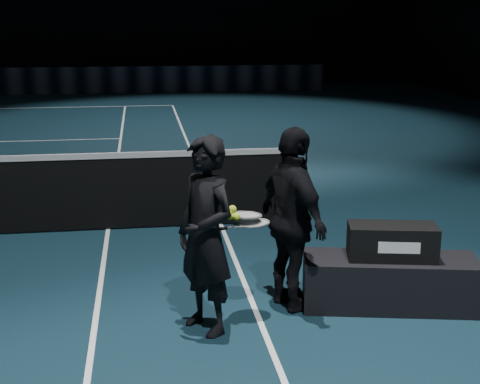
{
  "coord_description": "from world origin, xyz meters",
  "views": [
    {
      "loc": [
        4.56,
        -7.89,
        2.49
      ],
      "look_at": [
        5.33,
        -2.7,
        1.12
      ],
      "focal_mm": 50.0,
      "sensor_mm": 36.0,
      "label": 1
    }
  ],
  "objects_px": {
    "racket_upper": "(246,215)",
    "tennis_balls": "(233,214)",
    "player_bench": "(390,282)",
    "player_b": "(293,220)",
    "racket_bag": "(392,242)",
    "player_a": "(206,236)",
    "racket_lower": "(254,223)"
  },
  "relations": [
    {
      "from": "player_b",
      "to": "racket_lower",
      "type": "height_order",
      "value": "player_b"
    },
    {
      "from": "racket_bag",
      "to": "player_b",
      "type": "relative_size",
      "value": 0.47
    },
    {
      "from": "player_bench",
      "to": "player_b",
      "type": "distance_m",
      "value": 1.05
    },
    {
      "from": "player_bench",
      "to": "player_b",
      "type": "height_order",
      "value": "player_b"
    },
    {
      "from": "racket_bag",
      "to": "player_a",
      "type": "height_order",
      "value": "player_a"
    },
    {
      "from": "racket_bag",
      "to": "player_a",
      "type": "bearing_deg",
      "value": -160.76
    },
    {
      "from": "player_bench",
      "to": "racket_upper",
      "type": "relative_size",
      "value": 2.23
    },
    {
      "from": "player_b",
      "to": "tennis_balls",
      "type": "relative_size",
      "value": 13.47
    },
    {
      "from": "player_bench",
      "to": "player_b",
      "type": "xyz_separation_m",
      "value": [
        -0.86,
        0.12,
        0.58
      ]
    },
    {
      "from": "tennis_balls",
      "to": "racket_bag",
      "type": "bearing_deg",
      "value": 4.32
    },
    {
      "from": "racket_bag",
      "to": "tennis_balls",
      "type": "bearing_deg",
      "value": -163.68
    },
    {
      "from": "player_b",
      "to": "tennis_balls",
      "type": "bearing_deg",
      "value": 93.61
    },
    {
      "from": "player_bench",
      "to": "racket_lower",
      "type": "bearing_deg",
      "value": -166.3
    },
    {
      "from": "player_bench",
      "to": "tennis_balls",
      "type": "bearing_deg",
      "value": -163.68
    },
    {
      "from": "player_a",
      "to": "racket_lower",
      "type": "relative_size",
      "value": 2.38
    },
    {
      "from": "player_bench",
      "to": "player_b",
      "type": "relative_size",
      "value": 0.94
    },
    {
      "from": "racket_upper",
      "to": "player_bench",
      "type": "bearing_deg",
      "value": -25.74
    },
    {
      "from": "racket_lower",
      "to": "tennis_balls",
      "type": "bearing_deg",
      "value": 178.53
    },
    {
      "from": "player_a",
      "to": "racket_lower",
      "type": "bearing_deg",
      "value": 78.23
    },
    {
      "from": "racket_bag",
      "to": "player_a",
      "type": "distance_m",
      "value": 1.67
    },
    {
      "from": "racket_lower",
      "to": "racket_upper",
      "type": "distance_m",
      "value": 0.09
    },
    {
      "from": "player_b",
      "to": "racket_bag",
      "type": "bearing_deg",
      "value": -116.21
    },
    {
      "from": "racket_lower",
      "to": "tennis_balls",
      "type": "height_order",
      "value": "tennis_balls"
    },
    {
      "from": "player_b",
      "to": "racket_upper",
      "type": "bearing_deg",
      "value": 89.02
    },
    {
      "from": "player_a",
      "to": "player_b",
      "type": "distance_m",
      "value": 0.85
    },
    {
      "from": "racket_upper",
      "to": "tennis_balls",
      "type": "relative_size",
      "value": 5.67
    },
    {
      "from": "racket_upper",
      "to": "player_a",
      "type": "bearing_deg",
      "value": -178.29
    },
    {
      "from": "player_a",
      "to": "player_b",
      "type": "relative_size",
      "value": 1.0
    },
    {
      "from": "player_bench",
      "to": "tennis_balls",
      "type": "xyz_separation_m",
      "value": [
        -1.41,
        -0.11,
        0.72
      ]
    },
    {
      "from": "tennis_balls",
      "to": "player_bench",
      "type": "bearing_deg",
      "value": 4.32
    },
    {
      "from": "player_b",
      "to": "racket_lower",
      "type": "distance_m",
      "value": 0.4
    },
    {
      "from": "player_a",
      "to": "racket_lower",
      "type": "xyz_separation_m",
      "value": [
        0.42,
        0.17,
        0.04
      ]
    }
  ]
}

